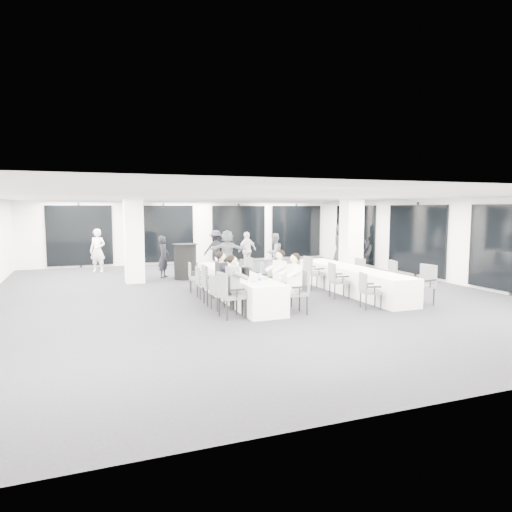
{
  "coord_description": "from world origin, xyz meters",
  "views": [
    {
      "loc": [
        -4.39,
        -12.39,
        2.48
      ],
      "look_at": [
        0.26,
        -0.2,
        1.11
      ],
      "focal_mm": 32.0,
      "sensor_mm": 36.0,
      "label": 1
    }
  ],
  "objects_px": {
    "chair_side_left_far": "(312,271)",
    "ice_bucket_near": "(245,272)",
    "chair_side_left_mid": "(337,278)",
    "standing_guest_b": "(274,250)",
    "chair_main_left_near": "(228,292)",
    "standing_guest_d": "(247,248)",
    "chair_main_left_mid": "(210,282)",
    "chair_side_left_near": "(368,288)",
    "banquet_table_side": "(352,280)",
    "chair_main_left_fourth": "(202,280)",
    "standing_guest_e": "(340,242)",
    "chair_side_right_mid": "(388,275)",
    "chair_main_right_second": "(283,285)",
    "chair_main_right_far": "(245,271)",
    "standing_guest_g": "(98,248)",
    "chair_main_left_far": "(194,275)",
    "standing_guest_f": "(227,248)",
    "cocktail_table": "(185,261)",
    "standing_guest_a": "(164,254)",
    "chair_side_right_near": "(424,282)",
    "standing_guest_h": "(359,246)",
    "chair_main_right_near": "(298,289)",
    "banquet_table_main": "(236,286)",
    "chair_main_left_second": "(218,290)",
    "chair_main_right_mid": "(267,279)",
    "chair_main_right_fourth": "(258,276)",
    "chair_side_right_far": "(357,270)",
    "standing_guest_c": "(216,246)"
  },
  "relations": [
    {
      "from": "chair_main_right_second",
      "to": "standing_guest_f",
      "type": "distance_m",
      "value": 6.62
    },
    {
      "from": "banquet_table_side",
      "to": "standing_guest_e",
      "type": "distance_m",
      "value": 6.48
    },
    {
      "from": "banquet_table_main",
      "to": "chair_main_left_second",
      "type": "relative_size",
      "value": 5.83
    },
    {
      "from": "chair_side_right_far",
      "to": "chair_main_left_near",
      "type": "bearing_deg",
      "value": 105.98
    },
    {
      "from": "chair_main_right_near",
      "to": "standing_guest_e",
      "type": "height_order",
      "value": "standing_guest_e"
    },
    {
      "from": "chair_side_right_near",
      "to": "standing_guest_c",
      "type": "distance_m",
      "value": 9.69
    },
    {
      "from": "chair_side_right_mid",
      "to": "standing_guest_g",
      "type": "height_order",
      "value": "standing_guest_g"
    },
    {
      "from": "chair_main_right_far",
      "to": "chair_main_left_mid",
      "type": "bearing_deg",
      "value": 133.92
    },
    {
      "from": "banquet_table_main",
      "to": "chair_main_left_far",
      "type": "distance_m",
      "value": 1.68
    },
    {
      "from": "standing_guest_h",
      "to": "ice_bucket_near",
      "type": "relative_size",
      "value": 7.37
    },
    {
      "from": "standing_guest_a",
      "to": "standing_guest_f",
      "type": "height_order",
      "value": "standing_guest_f"
    },
    {
      "from": "banquet_table_side",
      "to": "chair_main_left_fourth",
      "type": "distance_m",
      "value": 4.38
    },
    {
      "from": "chair_side_right_near",
      "to": "standing_guest_h",
      "type": "height_order",
      "value": "standing_guest_h"
    },
    {
      "from": "standing_guest_b",
      "to": "standing_guest_d",
      "type": "xyz_separation_m",
      "value": [
        -0.57,
        1.53,
        -0.0
      ]
    },
    {
      "from": "chair_side_left_mid",
      "to": "standing_guest_d",
      "type": "xyz_separation_m",
      "value": [
        -0.17,
        6.85,
        0.3
      ]
    },
    {
      "from": "chair_side_left_mid",
      "to": "standing_guest_b",
      "type": "xyz_separation_m",
      "value": [
        0.4,
        5.32,
        0.3
      ]
    },
    {
      "from": "chair_side_left_near",
      "to": "chair_side_left_mid",
      "type": "distance_m",
      "value": 1.47
    },
    {
      "from": "chair_main_left_second",
      "to": "standing_guest_e",
      "type": "distance_m",
      "value": 9.81
    },
    {
      "from": "chair_side_right_near",
      "to": "banquet_table_main",
      "type": "bearing_deg",
      "value": 53.46
    },
    {
      "from": "chair_side_left_far",
      "to": "ice_bucket_near",
      "type": "bearing_deg",
      "value": -61.73
    },
    {
      "from": "chair_main_left_second",
      "to": "cocktail_table",
      "type": "bearing_deg",
      "value": 167.43
    },
    {
      "from": "chair_main_left_mid",
      "to": "chair_main_right_far",
      "type": "xyz_separation_m",
      "value": [
        1.67,
        2.02,
        -0.05
      ]
    },
    {
      "from": "chair_side_right_far",
      "to": "ice_bucket_near",
      "type": "relative_size",
      "value": 3.53
    },
    {
      "from": "chair_main_left_second",
      "to": "chair_main_right_mid",
      "type": "relative_size",
      "value": 0.88
    },
    {
      "from": "chair_main_left_near",
      "to": "standing_guest_d",
      "type": "xyz_separation_m",
      "value": [
        3.33,
        7.99,
        0.26
      ]
    },
    {
      "from": "standing_guest_g",
      "to": "chair_main_left_far",
      "type": "bearing_deg",
      "value": -36.65
    },
    {
      "from": "chair_main_right_near",
      "to": "chair_main_right_far",
      "type": "xyz_separation_m",
      "value": [
        -0.01,
        3.72,
        -0.05
      ]
    },
    {
      "from": "chair_main_right_second",
      "to": "chair_side_left_near",
      "type": "height_order",
      "value": "chair_main_right_second"
    },
    {
      "from": "banquet_table_side",
      "to": "standing_guest_a",
      "type": "distance_m",
      "value": 6.82
    },
    {
      "from": "chair_side_right_far",
      "to": "standing_guest_e",
      "type": "bearing_deg",
      "value": -36.63
    },
    {
      "from": "cocktail_table",
      "to": "chair_main_left_fourth",
      "type": "relative_size",
      "value": 1.41
    },
    {
      "from": "cocktail_table",
      "to": "chair_main_right_far",
      "type": "bearing_deg",
      "value": -61.37
    },
    {
      "from": "banquet_table_side",
      "to": "chair_main_right_second",
      "type": "relative_size",
      "value": 5.25
    },
    {
      "from": "banquet_table_main",
      "to": "chair_main_right_second",
      "type": "bearing_deg",
      "value": -56.64
    },
    {
      "from": "chair_main_left_mid",
      "to": "standing_guest_b",
      "type": "height_order",
      "value": "standing_guest_b"
    },
    {
      "from": "chair_main_right_far",
      "to": "chair_side_left_mid",
      "type": "relative_size",
      "value": 0.98
    },
    {
      "from": "chair_main_left_mid",
      "to": "chair_main_right_second",
      "type": "bearing_deg",
      "value": 66.03
    },
    {
      "from": "standing_guest_a",
      "to": "cocktail_table",
      "type": "bearing_deg",
      "value": -101.75
    },
    {
      "from": "standing_guest_b",
      "to": "standing_guest_h",
      "type": "xyz_separation_m",
      "value": [
        3.66,
        -0.27,
        0.06
      ]
    },
    {
      "from": "chair_side_left_mid",
      "to": "chair_side_right_mid",
      "type": "height_order",
      "value": "chair_side_right_mid"
    },
    {
      "from": "chair_main_left_near",
      "to": "chair_main_right_fourth",
      "type": "xyz_separation_m",
      "value": [
        1.67,
        2.48,
        -0.07
      ]
    },
    {
      "from": "chair_main_left_mid",
      "to": "ice_bucket_near",
      "type": "relative_size",
      "value": 4.14
    },
    {
      "from": "chair_main_left_second",
      "to": "chair_side_left_mid",
      "type": "height_order",
      "value": "chair_side_left_mid"
    },
    {
      "from": "chair_main_right_mid",
      "to": "standing_guest_e",
      "type": "distance_m",
      "value": 8.0
    },
    {
      "from": "chair_main_right_second",
      "to": "standing_guest_d",
      "type": "xyz_separation_m",
      "value": [
        1.65,
        7.29,
        0.31
      ]
    },
    {
      "from": "chair_side_left_mid",
      "to": "standing_guest_e",
      "type": "xyz_separation_m",
      "value": [
        3.88,
        6.21,
        0.47
      ]
    },
    {
      "from": "chair_side_right_mid",
      "to": "standing_guest_g",
      "type": "distance_m",
      "value": 11.05
    },
    {
      "from": "chair_side_right_near",
      "to": "chair_side_right_far",
      "type": "relative_size",
      "value": 1.17
    },
    {
      "from": "chair_side_left_near",
      "to": "chair_side_right_near",
      "type": "bearing_deg",
      "value": 101.42
    },
    {
      "from": "chair_main_right_second",
      "to": "standing_guest_d",
      "type": "height_order",
      "value": "standing_guest_d"
    }
  ]
}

